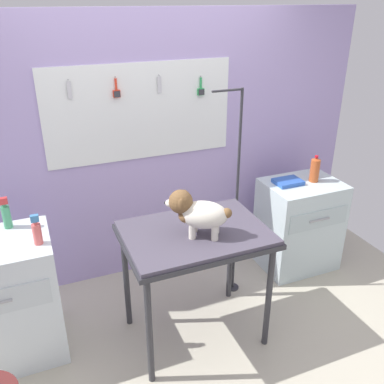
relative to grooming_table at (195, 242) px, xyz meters
name	(u,v)px	position (x,y,z in m)	size (l,w,h in m)	color
ground	(209,358)	(0.00, -0.26, -0.84)	(4.40, 4.00, 0.04)	#BCB59F
rear_wall_panel	(150,150)	(0.00, 1.02, 0.34)	(4.00, 0.11, 2.30)	#AC98D1
grooming_table	(195,242)	(0.00, 0.00, 0.00)	(1.00, 0.72, 0.91)	#2D2D33
grooming_arm	(236,205)	(0.51, 0.38, 0.01)	(0.30, 0.11, 1.77)	#2D2D33
dog	(197,212)	(-0.01, -0.05, 0.26)	(0.43, 0.33, 0.32)	silver
cabinet_right	(299,225)	(1.26, 0.50, -0.39)	(0.68, 0.54, 0.85)	silver
spray_bottle_tall	(37,232)	(-1.00, 0.22, 0.19)	(0.06, 0.06, 0.21)	#E0605C
conditioner_bottle	(6,215)	(-1.18, 0.52, 0.19)	(0.06, 0.06, 0.23)	#429B69
soda_bottle	(315,170)	(1.36, 0.50, 0.15)	(0.08, 0.08, 0.24)	#BA5124
supply_tray	(288,182)	(1.12, 0.54, 0.05)	(0.24, 0.18, 0.04)	blue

